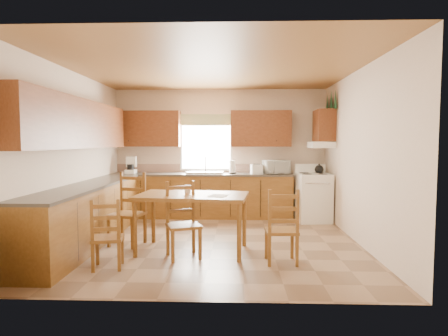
{
  "coord_description": "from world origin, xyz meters",
  "views": [
    {
      "loc": [
        0.36,
        -5.83,
        1.58
      ],
      "look_at": [
        0.15,
        0.3,
        1.15
      ],
      "focal_mm": 30.0,
      "sensor_mm": 36.0,
      "label": 1
    }
  ],
  "objects_px": {
    "dining_table": "(192,223)",
    "chair_near_left": "(108,233)",
    "chair_far_right": "(183,221)",
    "chair_near_right": "(281,226)",
    "stove": "(313,198)",
    "microwave": "(276,167)",
    "chair_far_left": "(127,209)"
  },
  "relations": [
    {
      "from": "chair_near_right",
      "to": "chair_far_left",
      "type": "height_order",
      "value": "chair_far_left"
    },
    {
      "from": "dining_table",
      "to": "chair_near_left",
      "type": "relative_size",
      "value": 1.77
    },
    {
      "from": "stove",
      "to": "dining_table",
      "type": "distance_m",
      "value": 3.04
    },
    {
      "from": "microwave",
      "to": "chair_far_right",
      "type": "relative_size",
      "value": 0.45
    },
    {
      "from": "chair_near_right",
      "to": "stove",
      "type": "bearing_deg",
      "value": -112.04
    },
    {
      "from": "chair_near_left",
      "to": "chair_near_right",
      "type": "distance_m",
      "value": 2.21
    },
    {
      "from": "dining_table",
      "to": "chair_far_right",
      "type": "xyz_separation_m",
      "value": [
        -0.09,
        -0.29,
        0.1
      ]
    },
    {
      "from": "microwave",
      "to": "chair_near_left",
      "type": "height_order",
      "value": "microwave"
    },
    {
      "from": "chair_far_left",
      "to": "dining_table",
      "type": "bearing_deg",
      "value": -1.78
    },
    {
      "from": "chair_near_left",
      "to": "chair_near_right",
      "type": "relative_size",
      "value": 0.9
    },
    {
      "from": "stove",
      "to": "chair_far_left",
      "type": "distance_m",
      "value": 3.68
    },
    {
      "from": "chair_far_left",
      "to": "chair_far_right",
      "type": "xyz_separation_m",
      "value": [
        0.95,
        -0.6,
        -0.04
      ]
    },
    {
      "from": "chair_near_right",
      "to": "chair_far_right",
      "type": "bearing_deg",
      "value": -9.49
    },
    {
      "from": "chair_far_left",
      "to": "chair_far_right",
      "type": "relative_size",
      "value": 1.07
    },
    {
      "from": "chair_near_left",
      "to": "chair_far_right",
      "type": "bearing_deg",
      "value": -163.34
    },
    {
      "from": "dining_table",
      "to": "chair_far_left",
      "type": "distance_m",
      "value": 1.09
    },
    {
      "from": "chair_far_left",
      "to": "microwave",
      "type": "bearing_deg",
      "value": 55.75
    },
    {
      "from": "chair_near_right",
      "to": "dining_table",
      "type": "bearing_deg",
      "value": -22.82
    },
    {
      "from": "stove",
      "to": "chair_near_right",
      "type": "bearing_deg",
      "value": -114.92
    },
    {
      "from": "stove",
      "to": "chair_near_right",
      "type": "distance_m",
      "value": 2.76
    },
    {
      "from": "chair_near_right",
      "to": "chair_far_right",
      "type": "height_order",
      "value": "chair_far_right"
    },
    {
      "from": "chair_near_left",
      "to": "chair_near_right",
      "type": "bearing_deg",
      "value": 177.11
    },
    {
      "from": "chair_far_left",
      "to": "chair_far_right",
      "type": "height_order",
      "value": "chair_far_left"
    },
    {
      "from": "microwave",
      "to": "chair_far_left",
      "type": "height_order",
      "value": "microwave"
    },
    {
      "from": "stove",
      "to": "microwave",
      "type": "bearing_deg",
      "value": 148.45
    },
    {
      "from": "microwave",
      "to": "chair_near_right",
      "type": "relative_size",
      "value": 0.48
    },
    {
      "from": "dining_table",
      "to": "chair_far_left",
      "type": "xyz_separation_m",
      "value": [
        -1.04,
        0.3,
        0.13
      ]
    },
    {
      "from": "dining_table",
      "to": "chair_near_left",
      "type": "bearing_deg",
      "value": -136.37
    },
    {
      "from": "dining_table",
      "to": "chair_near_right",
      "type": "xyz_separation_m",
      "value": [
        1.22,
        -0.46,
        0.07
      ]
    },
    {
      "from": "microwave",
      "to": "chair_near_right",
      "type": "distance_m",
      "value": 3.01
    },
    {
      "from": "chair_near_left",
      "to": "chair_near_right",
      "type": "xyz_separation_m",
      "value": [
        2.19,
        0.29,
        0.05
      ]
    },
    {
      "from": "dining_table",
      "to": "chair_near_left",
      "type": "distance_m",
      "value": 1.23
    }
  ]
}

